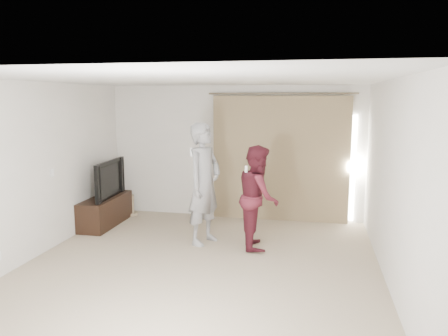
{
  "coord_description": "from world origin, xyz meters",
  "views": [
    {
      "loc": [
        1.54,
        -5.65,
        2.36
      ],
      "look_at": [
        0.11,
        1.2,
        1.23
      ],
      "focal_mm": 35.0,
      "sensor_mm": 36.0,
      "label": 1
    }
  ],
  "objects_px": {
    "tv": "(104,179)",
    "person_woman": "(258,197)",
    "tv_console": "(105,211)",
    "person_man": "(204,184)"
  },
  "relations": [
    {
      "from": "person_man",
      "to": "person_woman",
      "type": "distance_m",
      "value": 0.9
    },
    {
      "from": "tv_console",
      "to": "person_man",
      "type": "bearing_deg",
      "value": -16.6
    },
    {
      "from": "tv",
      "to": "person_woman",
      "type": "distance_m",
      "value": 3.03
    },
    {
      "from": "tv",
      "to": "tv_console",
      "type": "bearing_deg",
      "value": -2.71
    },
    {
      "from": "tv",
      "to": "person_woman",
      "type": "relative_size",
      "value": 0.73
    },
    {
      "from": "tv_console",
      "to": "person_man",
      "type": "relative_size",
      "value": 0.7
    },
    {
      "from": "tv",
      "to": "person_man",
      "type": "relative_size",
      "value": 0.61
    },
    {
      "from": "person_man",
      "to": "person_woman",
      "type": "xyz_separation_m",
      "value": [
        0.88,
        -0.02,
        -0.17
      ]
    },
    {
      "from": "tv",
      "to": "person_man",
      "type": "distance_m",
      "value": 2.17
    },
    {
      "from": "tv",
      "to": "person_woman",
      "type": "bearing_deg",
      "value": -104.9
    }
  ]
}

